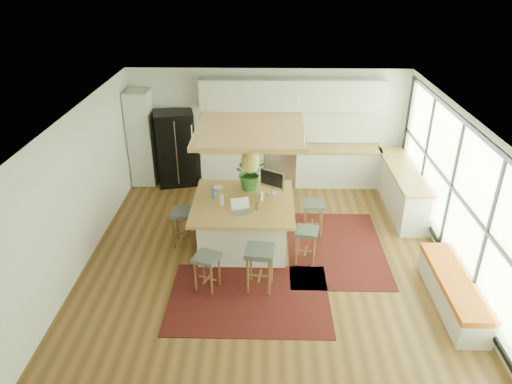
{
  "coord_description": "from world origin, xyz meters",
  "views": [
    {
      "loc": [
        -0.01,
        -7.19,
        5.01
      ],
      "look_at": [
        -0.2,
        0.5,
        1.1
      ],
      "focal_mm": 33.07,
      "sensor_mm": 36.0,
      "label": 1
    }
  ],
  "objects_px": {
    "stool_left_side": "(184,228)",
    "stool_right_back": "(313,218)",
    "stool_near_left": "(207,271)",
    "fridge": "(176,147)",
    "island_plant": "(250,176)",
    "laptop": "(241,206)",
    "island": "(243,223)",
    "microwave": "(214,141)",
    "stool_near_right": "(260,271)",
    "monitor": "(272,182)",
    "stool_right_front": "(306,244)"
  },
  "relations": [
    {
      "from": "laptop",
      "to": "stool_right_back",
      "type": "bearing_deg",
      "value": 13.8
    },
    {
      "from": "stool_left_side",
      "to": "laptop",
      "type": "relative_size",
      "value": 2.08
    },
    {
      "from": "fridge",
      "to": "island",
      "type": "xyz_separation_m",
      "value": [
        1.73,
        -2.7,
        -0.46
      ]
    },
    {
      "from": "stool_right_front",
      "to": "microwave",
      "type": "relative_size",
      "value": 1.28
    },
    {
      "from": "stool_near_left",
      "to": "stool_right_front",
      "type": "distance_m",
      "value": 1.87
    },
    {
      "from": "fridge",
      "to": "island_plant",
      "type": "height_order",
      "value": "fridge"
    },
    {
      "from": "island",
      "to": "stool_near_left",
      "type": "height_order",
      "value": "island"
    },
    {
      "from": "stool_near_right",
      "to": "monitor",
      "type": "distance_m",
      "value": 1.86
    },
    {
      "from": "stool_left_side",
      "to": "stool_right_back",
      "type": "bearing_deg",
      "value": 10.29
    },
    {
      "from": "fridge",
      "to": "microwave",
      "type": "bearing_deg",
      "value": -14.43
    },
    {
      "from": "island",
      "to": "stool_near_left",
      "type": "distance_m",
      "value": 1.46
    },
    {
      "from": "island",
      "to": "microwave",
      "type": "height_order",
      "value": "microwave"
    },
    {
      "from": "island",
      "to": "island_plant",
      "type": "relative_size",
      "value": 2.76
    },
    {
      "from": "stool_right_front",
      "to": "microwave",
      "type": "bearing_deg",
      "value": 121.41
    },
    {
      "from": "monitor",
      "to": "stool_near_left",
      "type": "bearing_deg",
      "value": -89.28
    },
    {
      "from": "stool_near_right",
      "to": "microwave",
      "type": "xyz_separation_m",
      "value": [
        -1.15,
        4.01,
        0.75
      ]
    },
    {
      "from": "microwave",
      "to": "stool_right_front",
      "type": "bearing_deg",
      "value": -58.58
    },
    {
      "from": "island",
      "to": "island_plant",
      "type": "height_order",
      "value": "island_plant"
    },
    {
      "from": "stool_right_front",
      "to": "stool_near_left",
      "type": "bearing_deg",
      "value": -153.86
    },
    {
      "from": "fridge",
      "to": "stool_right_back",
      "type": "distance_m",
      "value": 3.87
    },
    {
      "from": "monitor",
      "to": "island_plant",
      "type": "relative_size",
      "value": 0.79
    },
    {
      "from": "island_plant",
      "to": "fridge",
      "type": "bearing_deg",
      "value": 130.52
    },
    {
      "from": "stool_near_right",
      "to": "island_plant",
      "type": "xyz_separation_m",
      "value": [
        -0.22,
        1.88,
        0.84
      ]
    },
    {
      "from": "stool_near_left",
      "to": "stool_left_side",
      "type": "distance_m",
      "value": 1.46
    },
    {
      "from": "fridge",
      "to": "monitor",
      "type": "distance_m",
      "value": 3.3
    },
    {
      "from": "fridge",
      "to": "stool_near_right",
      "type": "bearing_deg",
      "value": -75.76
    },
    {
      "from": "fridge",
      "to": "island",
      "type": "height_order",
      "value": "fridge"
    },
    {
      "from": "laptop",
      "to": "island_plant",
      "type": "xyz_separation_m",
      "value": [
        0.12,
        0.96,
        0.14
      ]
    },
    {
      "from": "stool_near_right",
      "to": "stool_left_side",
      "type": "xyz_separation_m",
      "value": [
        -1.46,
        1.31,
        0.0
      ]
    },
    {
      "from": "fridge",
      "to": "microwave",
      "type": "distance_m",
      "value": 0.93
    },
    {
      "from": "island",
      "to": "stool_right_back",
      "type": "height_order",
      "value": "island"
    },
    {
      "from": "island",
      "to": "microwave",
      "type": "relative_size",
      "value": 3.56
    },
    {
      "from": "stool_near_left",
      "to": "stool_left_side",
      "type": "height_order",
      "value": "stool_left_side"
    },
    {
      "from": "monitor",
      "to": "fridge",
      "type": "bearing_deg",
      "value": 166.58
    },
    {
      "from": "laptop",
      "to": "island_plant",
      "type": "relative_size",
      "value": 0.52
    },
    {
      "from": "stool_near_left",
      "to": "stool_right_back",
      "type": "distance_m",
      "value": 2.6
    },
    {
      "from": "laptop",
      "to": "island_plant",
      "type": "bearing_deg",
      "value": 64.61
    },
    {
      "from": "stool_near_left",
      "to": "stool_right_back",
      "type": "xyz_separation_m",
      "value": [
        1.88,
        1.79,
        0.0
      ]
    },
    {
      "from": "stool_near_left",
      "to": "stool_right_front",
      "type": "xyz_separation_m",
      "value": [
        1.68,
        0.82,
        0.0
      ]
    },
    {
      "from": "monitor",
      "to": "microwave",
      "type": "bearing_deg",
      "value": 152.84
    },
    {
      "from": "stool_right_back",
      "to": "monitor",
      "type": "bearing_deg",
      "value": -171.95
    },
    {
      "from": "stool_right_back",
      "to": "island",
      "type": "bearing_deg",
      "value": -162.25
    },
    {
      "from": "stool_right_front",
      "to": "stool_near_right",
      "type": "bearing_deg",
      "value": -135.54
    },
    {
      "from": "island",
      "to": "monitor",
      "type": "xyz_separation_m",
      "value": [
        0.53,
        0.32,
        0.72
      ]
    },
    {
      "from": "island",
      "to": "stool_near_right",
      "type": "xyz_separation_m",
      "value": [
        0.33,
        -1.33,
        -0.11
      ]
    },
    {
      "from": "stool_near_left",
      "to": "stool_right_back",
      "type": "height_order",
      "value": "stool_right_back"
    },
    {
      "from": "fridge",
      "to": "island_plant",
      "type": "relative_size",
      "value": 2.66
    },
    {
      "from": "stool_left_side",
      "to": "island_plant",
      "type": "bearing_deg",
      "value": 24.4
    },
    {
      "from": "stool_right_front",
      "to": "laptop",
      "type": "bearing_deg",
      "value": 174.0
    },
    {
      "from": "stool_right_front",
      "to": "stool_right_back",
      "type": "bearing_deg",
      "value": 78.03
    }
  ]
}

